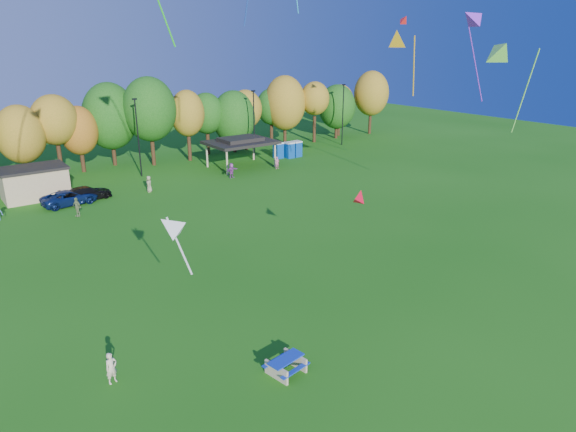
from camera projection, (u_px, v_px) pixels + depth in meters
ground at (374, 323)px, 29.41m from camera, size 160.00×160.00×0.00m
tree_line at (95, 123)px, 61.37m from camera, size 93.57×10.55×11.15m
lamp_posts at (138, 135)px, 59.24m from camera, size 64.50×0.25×9.09m
utility_building at (34, 183)px, 52.01m from camera, size 6.30×4.30×3.25m
pavilion at (241, 142)px, 64.29m from camera, size 8.20×6.20×3.77m
porta_potties at (288, 150)px, 70.09m from camera, size 3.75×1.91×2.18m
picnic_table at (286, 364)px, 24.91m from camera, size 2.07×1.81×0.80m
kite_flyer at (111, 368)px, 24.09m from camera, size 0.65×0.51×1.59m
car_c at (70, 198)px, 50.19m from camera, size 5.49×2.98×1.46m
car_d at (87, 193)px, 51.56m from camera, size 5.31×2.97×1.45m
far_person_0 at (232, 170)px, 59.91m from camera, size 1.73×1.00×1.78m
far_person_2 at (149, 184)px, 54.37m from camera, size 0.63×0.90×1.74m
far_person_4 at (277, 163)px, 64.12m from camera, size 0.57×0.38×1.53m
far_person_5 at (77, 207)px, 46.84m from camera, size 0.83×1.14×1.80m
kite_1 at (471, 18)px, 43.99m from camera, size 4.97×2.33×8.51m
kite_5 at (359, 196)px, 31.71m from camera, size 1.44×1.25×1.18m
kite_7 at (501, 50)px, 39.48m from camera, size 3.47×4.51×7.82m
kite_9 at (398, 38)px, 40.14m from camera, size 3.35×2.52×5.64m
kite_11 at (171, 226)px, 22.63m from camera, size 1.98×1.98×3.52m
kite_13 at (404, 19)px, 53.94m from camera, size 1.21×1.50×1.34m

